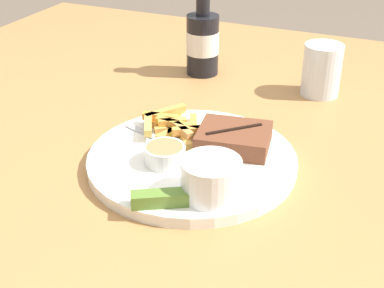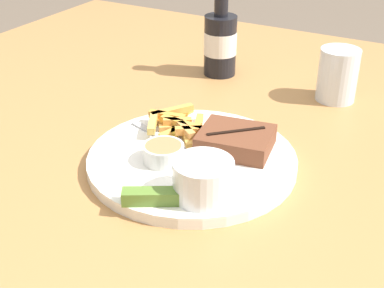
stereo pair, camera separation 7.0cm
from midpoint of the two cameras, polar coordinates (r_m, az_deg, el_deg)
The scene contains 10 objects.
dining_table at distance 0.88m, azimuth -2.31°, elevation -5.40°, with size 1.56×1.51×0.74m.
dinner_plate at distance 0.84m, azimuth -2.39°, elevation -1.78°, with size 0.33×0.33×0.02m.
steak_portion at distance 0.85m, azimuth 2.15°, elevation 0.59°, with size 0.13×0.11×0.03m.
fries_pile at distance 0.91m, azimuth -4.30°, elevation 2.06°, with size 0.13×0.13×0.02m.
coleslaw_cup at distance 0.73m, azimuth -0.72°, elevation -3.53°, with size 0.08×0.08×0.05m.
dipping_sauce_cup at distance 0.81m, azimuth -5.41°, elevation -1.09°, with size 0.06×0.06×0.03m.
pickle_spear at distance 0.72m, azimuth -6.25°, elevation -5.90°, with size 0.08×0.06×0.02m.
fork_utensil at distance 0.89m, azimuth -6.47°, elevation 0.76°, with size 0.13×0.05×0.00m.
beer_bottle at distance 1.17m, azimuth -0.61°, elevation 10.94°, with size 0.07×0.07×0.21m.
drinking_glass at distance 1.10m, azimuth 11.88°, elevation 7.71°, with size 0.08×0.08×0.10m.
Camera 1 is at (0.29, -0.66, 1.18)m, focal length 50.00 mm.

